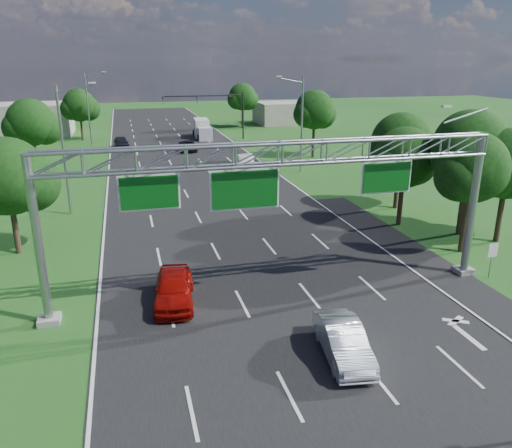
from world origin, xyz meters
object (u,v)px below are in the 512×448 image
object	(u,v)px
regulatory_sign	(492,253)
red_coupe	(174,288)
sign_gantry	(282,166)
box_truck	(202,129)
silver_sedan	(343,341)
traffic_signal	(220,105)

from	to	relation	value
regulatory_sign	red_coupe	world-z (taller)	regulatory_sign
regulatory_sign	sign_gantry	bearing A→B (deg)	175.17
box_truck	silver_sedan	bearing A→B (deg)	-89.50
sign_gantry	box_truck	size ratio (longest dim) A/B	3.10
regulatory_sign	silver_sedan	xyz separation A→B (m)	(-11.26, -5.13, -0.77)
traffic_signal	silver_sedan	world-z (taller)	traffic_signal
red_coupe	sign_gantry	bearing A→B (deg)	1.88
regulatory_sign	red_coupe	size ratio (longest dim) A/B	0.44
box_truck	red_coupe	bearing A→B (deg)	-96.30
regulatory_sign	traffic_signal	xyz separation A→B (m)	(-4.92, 54.02, 3.66)
traffic_signal	regulatory_sign	bearing A→B (deg)	-84.80
traffic_signal	box_truck	xyz separation A→B (m)	(-2.42, 2.74, -3.81)
sign_gantry	silver_sedan	distance (m)	8.74
sign_gantry	red_coupe	distance (m)	8.16
silver_sedan	traffic_signal	bearing A→B (deg)	91.46
sign_gantry	red_coupe	bearing A→B (deg)	174.62
traffic_signal	red_coupe	bearing A→B (deg)	-103.48
sign_gantry	silver_sedan	world-z (taller)	sign_gantry
red_coupe	silver_sedan	world-z (taller)	red_coupe
traffic_signal	red_coupe	size ratio (longest dim) A/B	2.54
red_coupe	box_truck	bearing A→B (deg)	86.84
red_coupe	box_truck	world-z (taller)	box_truck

